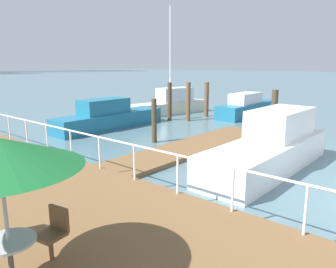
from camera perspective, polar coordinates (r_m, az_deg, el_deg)
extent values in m
plane|color=slate|center=(23.67, -25.22, 1.91)|extent=(300.00, 300.00, 0.00)
cube|color=brown|center=(14.57, 3.63, -2.39)|extent=(10.67, 2.00, 0.18)
cylinder|color=white|center=(7.14, 22.88, -12.18)|extent=(0.06, 0.06, 1.05)
cylinder|color=white|center=(7.72, 11.23, -9.57)|extent=(0.06, 0.06, 1.05)
cylinder|color=white|center=(8.56, 1.68, -7.10)|extent=(0.06, 0.06, 1.05)
cylinder|color=white|center=(9.61, -5.89, -4.98)|extent=(0.06, 0.06, 1.05)
cylinder|color=white|center=(10.81, -11.85, -3.25)|extent=(0.06, 0.06, 1.05)
cylinder|color=white|center=(12.10, -16.56, -1.84)|extent=(0.06, 0.06, 1.05)
cylinder|color=white|center=(13.46, -20.34, -0.70)|extent=(0.06, 0.06, 1.05)
cylinder|color=white|center=(14.88, -23.41, 0.23)|extent=(0.06, 0.06, 1.05)
cylinder|color=white|center=(16.34, -25.94, 0.99)|extent=(0.06, 0.06, 1.05)
cylinder|color=white|center=(11.32, -14.48, 0.07)|extent=(0.06, 24.34, 0.06)
cylinder|color=#473826|center=(15.69, -2.43, 2.30)|extent=(0.25, 0.25, 2.12)
cylinder|color=brown|center=(23.66, 6.72, 6.00)|extent=(0.33, 0.33, 2.46)
cylinder|color=brown|center=(21.70, 3.54, 5.63)|extent=(0.30, 0.30, 2.55)
cylinder|color=#473826|center=(21.94, 0.29, 5.68)|extent=(0.29, 0.29, 2.52)
cylinder|color=#473826|center=(17.05, 17.94, 3.16)|extent=(0.31, 0.31, 2.50)
cube|color=#1E6B8C|center=(19.65, -10.06, 2.34)|extent=(7.15, 1.66, 0.90)
cube|color=#1E6B8C|center=(19.26, -11.10, 4.75)|extent=(2.96, 1.32, 0.85)
cube|color=white|center=(12.26, 16.88, -3.61)|extent=(6.87, 1.99, 1.05)
cube|color=white|center=(12.95, 19.03, 1.83)|extent=(3.04, 1.57, 1.05)
cube|color=beige|center=(24.84, 0.40, 4.56)|extent=(6.59, 2.67, 0.89)
cube|color=white|center=(25.02, 1.21, 6.86)|extent=(2.93, 1.71, 1.06)
cylinder|color=silver|center=(24.62, 0.41, 13.54)|extent=(0.12, 0.12, 6.87)
cube|color=#1E6B8C|center=(24.67, 13.78, 4.22)|extent=(6.66, 1.61, 0.95)
cube|color=white|center=(24.12, 13.34, 6.09)|extent=(2.77, 1.28, 0.74)
cylinder|color=#ADADB2|center=(5.74, -26.03, -16.47)|extent=(0.80, 0.80, 0.04)
cylinder|color=#4C4C51|center=(5.92, -25.68, -19.55)|extent=(0.08, 0.08, 0.72)
cylinder|color=#B2B2B7|center=(5.57, -26.43, -12.73)|extent=(0.06, 0.06, 2.26)
cube|color=brown|center=(6.25, -19.88, -16.31)|extent=(0.51, 0.51, 0.06)
cube|color=brown|center=(6.27, -18.46, -13.78)|extent=(0.14, 0.44, 0.45)
cylinder|color=brown|center=(6.35, -19.73, -18.10)|extent=(0.08, 0.08, 0.45)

